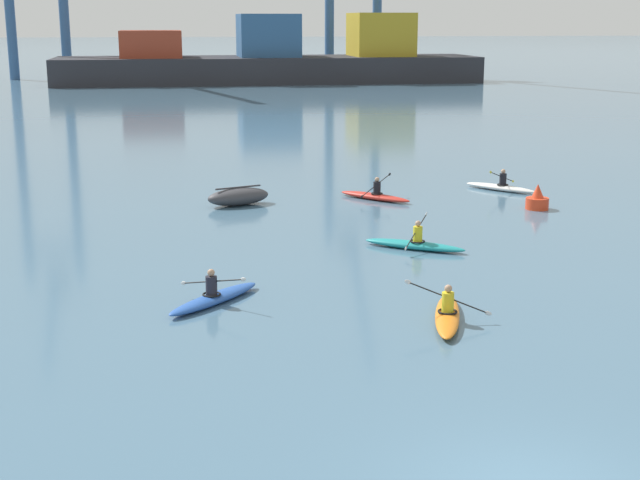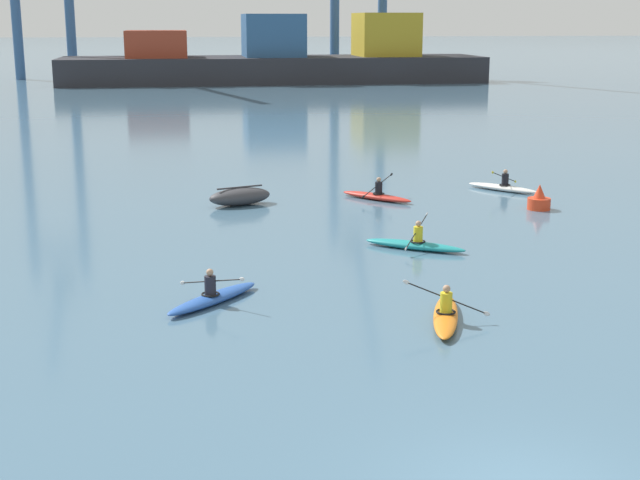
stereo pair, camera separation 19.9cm
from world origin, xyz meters
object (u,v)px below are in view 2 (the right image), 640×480
object	(u,v)px
container_barge	(279,60)
kayak_blue	(213,297)
kayak_orange	(446,314)
kayak_teal	(415,244)
capsized_dinghy	(240,197)
kayak_white	(503,187)
channel_buoy	(539,200)
kayak_red	(377,196)

from	to	relation	value
container_barge	kayak_blue	xyz separation A→B (m)	(-11.68, -85.61, -2.46)
container_barge	kayak_orange	bearing A→B (deg)	-93.95
kayak_blue	kayak_teal	bearing A→B (deg)	35.00
container_barge	kayak_orange	xyz separation A→B (m)	(-6.08, -87.99, -2.46)
capsized_dinghy	kayak_orange	bearing A→B (deg)	-75.43
container_barge	kayak_white	bearing A→B (deg)	-88.80
container_barge	channel_buoy	bearing A→B (deg)	-88.88
channel_buoy	kayak_white	bearing A→B (deg)	89.77
capsized_dinghy	kayak_teal	bearing A→B (deg)	-57.88
channel_buoy	kayak_red	world-z (taller)	kayak_red
kayak_orange	kayak_red	xyz separation A→B (m)	(1.72, 15.39, 0.00)
kayak_teal	kayak_blue	size ratio (longest dim) A/B	1.09
container_barge	kayak_blue	size ratio (longest dim) A/B	17.22
container_barge	kayak_teal	bearing A→B (deg)	-93.50
channel_buoy	kayak_orange	world-z (taller)	kayak_orange
capsized_dinghy	kayak_red	distance (m)	5.67
container_barge	kayak_blue	bearing A→B (deg)	-97.77
kayak_teal	kayak_orange	size ratio (longest dim) A/B	0.92
channel_buoy	kayak_orange	size ratio (longest dim) A/B	0.29
capsized_dinghy	kayak_blue	xyz separation A→B (m)	(-1.66, -12.79, -0.18)
container_barge	kayak_orange	world-z (taller)	container_barge
kayak_blue	kayak_white	bearing A→B (deg)	46.92
kayak_white	kayak_orange	world-z (taller)	kayak_orange
capsized_dinghy	kayak_white	bearing A→B (deg)	6.46
kayak_white	kayak_red	world-z (taller)	kayak_white
kayak_orange	kayak_blue	world-z (taller)	kayak_orange
kayak_orange	container_barge	bearing A→B (deg)	86.05
container_barge	kayak_red	world-z (taller)	container_barge
container_barge	capsized_dinghy	distance (m)	73.54
capsized_dinghy	kayak_blue	size ratio (longest dim) A/B	0.98
kayak_white	kayak_orange	xyz separation A→B (m)	(-7.58, -16.47, 0.00)
kayak_teal	kayak_red	xyz separation A→B (m)	(0.59, 8.30, -0.00)
capsized_dinghy	channel_buoy	xyz separation A→B (m)	(11.51, -2.71, 0.01)
capsized_dinghy	kayak_teal	world-z (taller)	kayak_teal
kayak_red	kayak_white	bearing A→B (deg)	10.49
container_barge	kayak_red	bearing A→B (deg)	-93.44
capsized_dinghy	kayak_red	bearing A→B (deg)	2.21
capsized_dinghy	channel_buoy	distance (m)	11.82
capsized_dinghy	kayak_orange	size ratio (longest dim) A/B	0.82
channel_buoy	capsized_dinghy	bearing A→B (deg)	166.76
kayak_teal	kayak_orange	bearing A→B (deg)	-99.05
kayak_white	capsized_dinghy	bearing A→B (deg)	-173.54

